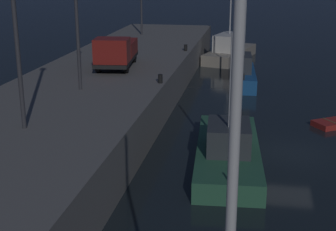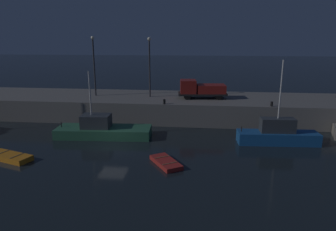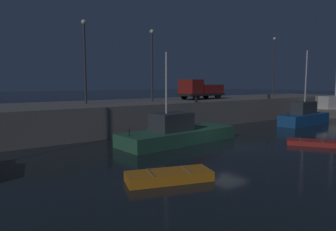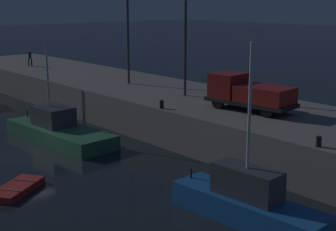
{
  "view_description": "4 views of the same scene",
  "coord_description": "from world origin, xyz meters",
  "px_view_note": "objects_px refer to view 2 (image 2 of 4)",
  "views": [
    {
      "loc": [
        -25.28,
        2.17,
        9.69
      ],
      "look_at": [
        1.35,
        6.92,
        1.34
      ],
      "focal_mm": 52.79,
      "sensor_mm": 36.0,
      "label": 1
    },
    {
      "loc": [
        8.22,
        -25.89,
        9.87
      ],
      "look_at": [
        4.38,
        7.57,
        1.34
      ],
      "focal_mm": 32.54,
      "sensor_mm": 36.0,
      "label": 2
    },
    {
      "loc": [
        -15.65,
        -14.55,
        4.53
      ],
      "look_at": [
        1.26,
        8.94,
        1.37
      ],
      "focal_mm": 31.94,
      "sensor_mm": 36.0,
      "label": 3
    },
    {
      "loc": [
        29.08,
        -13.17,
        9.71
      ],
      "look_at": [
        2.92,
        9.27,
        1.73
      ],
      "focal_mm": 53.71,
      "sensor_mm": 36.0,
      "label": 4
    }
  ],
  "objects_px": {
    "fishing_boat_blue": "(102,129)",
    "utility_truck": "(201,89)",
    "rowboat_white_mid": "(10,157)",
    "lamp_post_east": "(149,62)",
    "bollard_central": "(164,102)",
    "bollard_west": "(272,104)",
    "dinghy_orange_near": "(166,162)",
    "lamp_post_west": "(94,61)",
    "fishing_boat_orange": "(278,134)"
  },
  "relations": [
    {
      "from": "rowboat_white_mid",
      "to": "lamp_post_east",
      "type": "relative_size",
      "value": 0.57
    },
    {
      "from": "rowboat_white_mid",
      "to": "fishing_boat_orange",
      "type": "bearing_deg",
      "value": 16.18
    },
    {
      "from": "fishing_boat_blue",
      "to": "utility_truck",
      "type": "relative_size",
      "value": 1.6
    },
    {
      "from": "fishing_boat_orange",
      "to": "lamp_post_east",
      "type": "xyz_separation_m",
      "value": [
        -14.03,
        9.05,
        6.09
      ]
    },
    {
      "from": "lamp_post_east",
      "to": "bollard_west",
      "type": "distance_m",
      "value": 15.48
    },
    {
      "from": "bollard_central",
      "to": "fishing_boat_blue",
      "type": "bearing_deg",
      "value": -142.09
    },
    {
      "from": "fishing_boat_orange",
      "to": "bollard_central",
      "type": "height_order",
      "value": "fishing_boat_orange"
    },
    {
      "from": "rowboat_white_mid",
      "to": "utility_truck",
      "type": "height_order",
      "value": "utility_truck"
    },
    {
      "from": "fishing_boat_orange",
      "to": "dinghy_orange_near",
      "type": "relative_size",
      "value": 2.26
    },
    {
      "from": "fishing_boat_orange",
      "to": "lamp_post_west",
      "type": "xyz_separation_m",
      "value": [
        -21.26,
        9.1,
        6.16
      ]
    },
    {
      "from": "lamp_post_west",
      "to": "lamp_post_east",
      "type": "distance_m",
      "value": 7.23
    },
    {
      "from": "lamp_post_west",
      "to": "fishing_boat_orange",
      "type": "bearing_deg",
      "value": -23.17
    },
    {
      "from": "utility_truck",
      "to": "bollard_central",
      "type": "xyz_separation_m",
      "value": [
        -4.08,
        -3.95,
        -0.89
      ]
    },
    {
      "from": "dinghy_orange_near",
      "to": "bollard_west",
      "type": "bearing_deg",
      "value": 47.12
    },
    {
      "from": "utility_truck",
      "to": "fishing_boat_orange",
      "type": "bearing_deg",
      "value": -49.08
    },
    {
      "from": "fishing_boat_blue",
      "to": "dinghy_orange_near",
      "type": "height_order",
      "value": "fishing_boat_blue"
    },
    {
      "from": "fishing_boat_blue",
      "to": "bollard_west",
      "type": "distance_m",
      "value": 18.55
    },
    {
      "from": "fishing_boat_blue",
      "to": "dinghy_orange_near",
      "type": "bearing_deg",
      "value": -41.16
    },
    {
      "from": "lamp_post_east",
      "to": "fishing_boat_orange",
      "type": "bearing_deg",
      "value": -32.84
    },
    {
      "from": "dinghy_orange_near",
      "to": "lamp_post_east",
      "type": "xyz_separation_m",
      "value": [
        -3.93,
        15.38,
        6.81
      ]
    },
    {
      "from": "dinghy_orange_near",
      "to": "lamp_post_east",
      "type": "relative_size",
      "value": 0.48
    },
    {
      "from": "fishing_boat_blue",
      "to": "rowboat_white_mid",
      "type": "xyz_separation_m",
      "value": [
        -5.77,
        -6.91,
        -0.52
      ]
    },
    {
      "from": "fishing_boat_orange",
      "to": "utility_truck",
      "type": "bearing_deg",
      "value": 130.92
    },
    {
      "from": "fishing_boat_orange",
      "to": "lamp_post_west",
      "type": "relative_size",
      "value": 1.06
    },
    {
      "from": "lamp_post_west",
      "to": "lamp_post_east",
      "type": "height_order",
      "value": "lamp_post_west"
    },
    {
      "from": "bollard_central",
      "to": "bollard_west",
      "type": "bearing_deg",
      "value": 0.61
    },
    {
      "from": "lamp_post_west",
      "to": "utility_truck",
      "type": "distance_m",
      "value": 14.12
    },
    {
      "from": "dinghy_orange_near",
      "to": "utility_truck",
      "type": "distance_m",
      "value": 15.65
    },
    {
      "from": "bollard_west",
      "to": "rowboat_white_mid",
      "type": "bearing_deg",
      "value": -153.76
    },
    {
      "from": "bollard_west",
      "to": "fishing_boat_orange",
      "type": "bearing_deg",
      "value": -93.57
    },
    {
      "from": "lamp_post_west",
      "to": "bollard_central",
      "type": "height_order",
      "value": "lamp_post_west"
    },
    {
      "from": "bollard_west",
      "to": "bollard_central",
      "type": "relative_size",
      "value": 0.96
    },
    {
      "from": "dinghy_orange_near",
      "to": "lamp_post_east",
      "type": "height_order",
      "value": "lamp_post_east"
    },
    {
      "from": "rowboat_white_mid",
      "to": "bollard_west",
      "type": "height_order",
      "value": "bollard_west"
    },
    {
      "from": "utility_truck",
      "to": "bollard_west",
      "type": "height_order",
      "value": "utility_truck"
    },
    {
      "from": "fishing_boat_blue",
      "to": "lamp_post_west",
      "type": "bearing_deg",
      "value": 112.74
    },
    {
      "from": "bollard_west",
      "to": "lamp_post_east",
      "type": "bearing_deg",
      "value": 163.72
    },
    {
      "from": "fishing_boat_orange",
      "to": "utility_truck",
      "type": "relative_size",
      "value": 1.3
    },
    {
      "from": "lamp_post_east",
      "to": "fishing_boat_blue",
      "type": "bearing_deg",
      "value": -111.39
    },
    {
      "from": "utility_truck",
      "to": "bollard_central",
      "type": "bearing_deg",
      "value": -135.97
    },
    {
      "from": "fishing_boat_orange",
      "to": "bollard_central",
      "type": "xyz_separation_m",
      "value": [
        -11.62,
        4.74,
        1.98
      ]
    },
    {
      "from": "fishing_boat_orange",
      "to": "bollard_west",
      "type": "distance_m",
      "value": 5.26
    },
    {
      "from": "lamp_post_east",
      "to": "dinghy_orange_near",
      "type": "bearing_deg",
      "value": -75.67
    },
    {
      "from": "fishing_boat_blue",
      "to": "rowboat_white_mid",
      "type": "height_order",
      "value": "fishing_boat_blue"
    },
    {
      "from": "fishing_boat_blue",
      "to": "lamp_post_east",
      "type": "distance_m",
      "value": 11.42
    },
    {
      "from": "rowboat_white_mid",
      "to": "lamp_post_west",
      "type": "height_order",
      "value": "lamp_post_west"
    },
    {
      "from": "rowboat_white_mid",
      "to": "bollard_central",
      "type": "distance_m",
      "value": 16.59
    },
    {
      "from": "fishing_boat_blue",
      "to": "dinghy_orange_near",
      "type": "distance_m",
      "value": 9.87
    },
    {
      "from": "fishing_boat_blue",
      "to": "dinghy_orange_near",
      "type": "xyz_separation_m",
      "value": [
        7.42,
        -6.48,
        -0.56
      ]
    },
    {
      "from": "utility_truck",
      "to": "lamp_post_east",
      "type": "bearing_deg",
      "value": 176.81
    }
  ]
}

